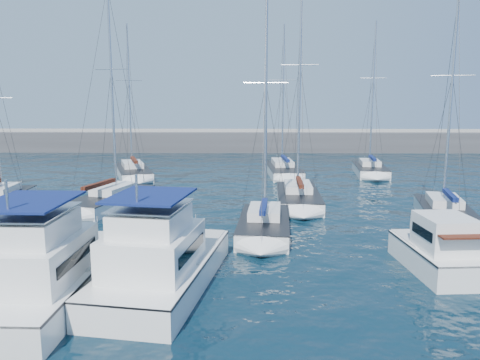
{
  "coord_description": "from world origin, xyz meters",
  "views": [
    {
      "loc": [
        1.94,
        -21.2,
        7.95
      ],
      "look_at": [
        1.47,
        7.58,
        3.0
      ],
      "focal_mm": 35.0,
      "sensor_mm": 36.0,
      "label": 1
    }
  ],
  "objects_px": {
    "motor_yacht_stbd_inner": "(160,264)",
    "sailboat_back_a": "(133,172)",
    "sailboat_mid_c": "(264,225)",
    "sailboat_back_b": "(283,170)",
    "motor_yacht_stbd_outer": "(439,252)",
    "sailboat_mid_b": "(111,199)",
    "sailboat_back_c": "(370,169)",
    "sailboat_mid_d": "(298,197)",
    "motor_yacht_port_inner": "(46,272)",
    "sailboat_mid_e": "(445,212)"
  },
  "relations": [
    {
      "from": "motor_yacht_stbd_outer",
      "to": "sailboat_mid_b",
      "type": "distance_m",
      "value": 23.39
    },
    {
      "from": "motor_yacht_port_inner",
      "to": "sailboat_back_c",
      "type": "xyz_separation_m",
      "value": [
        21.28,
        32.28,
        -0.59
      ]
    },
    {
      "from": "sailboat_mid_d",
      "to": "sailboat_back_a",
      "type": "bearing_deg",
      "value": 143.66
    },
    {
      "from": "motor_yacht_stbd_inner",
      "to": "sailboat_mid_c",
      "type": "relative_size",
      "value": 0.7
    },
    {
      "from": "sailboat_mid_b",
      "to": "sailboat_back_a",
      "type": "height_order",
      "value": "sailboat_mid_b"
    },
    {
      "from": "motor_yacht_stbd_outer",
      "to": "sailboat_mid_b",
      "type": "height_order",
      "value": "sailboat_mid_b"
    },
    {
      "from": "sailboat_mid_b",
      "to": "sailboat_back_b",
      "type": "bearing_deg",
      "value": 62.97
    },
    {
      "from": "motor_yacht_port_inner",
      "to": "motor_yacht_stbd_inner",
      "type": "relative_size",
      "value": 1.04
    },
    {
      "from": "sailboat_mid_e",
      "to": "sailboat_back_c",
      "type": "relative_size",
      "value": 0.93
    },
    {
      "from": "sailboat_mid_e",
      "to": "sailboat_back_b",
      "type": "height_order",
      "value": "sailboat_back_b"
    },
    {
      "from": "motor_yacht_stbd_inner",
      "to": "sailboat_mid_d",
      "type": "height_order",
      "value": "sailboat_mid_d"
    },
    {
      "from": "sailboat_back_c",
      "to": "sailboat_mid_d",
      "type": "bearing_deg",
      "value": -115.88
    },
    {
      "from": "motor_yacht_stbd_inner",
      "to": "sailboat_back_c",
      "type": "relative_size",
      "value": 0.61
    },
    {
      "from": "sailboat_mid_c",
      "to": "motor_yacht_stbd_inner",
      "type": "bearing_deg",
      "value": -114.48
    },
    {
      "from": "motor_yacht_stbd_inner",
      "to": "sailboat_back_a",
      "type": "distance_m",
      "value": 30.62
    },
    {
      "from": "sailboat_mid_d",
      "to": "sailboat_back_c",
      "type": "height_order",
      "value": "sailboat_mid_d"
    },
    {
      "from": "motor_yacht_stbd_outer",
      "to": "sailboat_mid_e",
      "type": "bearing_deg",
      "value": 61.95
    },
    {
      "from": "sailboat_mid_c",
      "to": "sailboat_back_c",
      "type": "relative_size",
      "value": 0.87
    },
    {
      "from": "sailboat_back_c",
      "to": "motor_yacht_port_inner",
      "type": "bearing_deg",
      "value": -116.67
    },
    {
      "from": "motor_yacht_port_inner",
      "to": "sailboat_back_a",
      "type": "xyz_separation_m",
      "value": [
        -3.93,
        30.49,
        -0.61
      ]
    },
    {
      "from": "sailboat_mid_d",
      "to": "sailboat_back_b",
      "type": "height_order",
      "value": "sailboat_mid_d"
    },
    {
      "from": "sailboat_mid_b",
      "to": "sailboat_mid_c",
      "type": "relative_size",
      "value": 1.14
    },
    {
      "from": "motor_yacht_stbd_inner",
      "to": "sailboat_back_c",
      "type": "bearing_deg",
      "value": 70.7
    },
    {
      "from": "sailboat_back_b",
      "to": "sailboat_mid_e",
      "type": "bearing_deg",
      "value": -66.67
    },
    {
      "from": "sailboat_back_a",
      "to": "sailboat_back_b",
      "type": "xyz_separation_m",
      "value": [
        15.81,
        1.54,
        -0.01
      ]
    },
    {
      "from": "sailboat_mid_e",
      "to": "sailboat_mid_c",
      "type": "bearing_deg",
      "value": -152.12
    },
    {
      "from": "motor_yacht_stbd_outer",
      "to": "sailboat_back_a",
      "type": "xyz_separation_m",
      "value": [
        -20.9,
        27.21,
        -0.42
      ]
    },
    {
      "from": "sailboat_mid_b",
      "to": "sailboat_mid_d",
      "type": "bearing_deg",
      "value": 20.01
    },
    {
      "from": "sailboat_mid_d",
      "to": "sailboat_back_b",
      "type": "xyz_separation_m",
      "value": [
        -0.11,
        14.28,
        -0.02
      ]
    },
    {
      "from": "sailboat_mid_d",
      "to": "sailboat_back_b",
      "type": "bearing_deg",
      "value": 92.76
    },
    {
      "from": "motor_yacht_port_inner",
      "to": "motor_yacht_stbd_inner",
      "type": "xyz_separation_m",
      "value": [
        4.41,
        1.03,
        0.0
      ]
    },
    {
      "from": "sailboat_back_a",
      "to": "sailboat_back_b",
      "type": "distance_m",
      "value": 15.88
    },
    {
      "from": "sailboat_mid_e",
      "to": "sailboat_back_a",
      "type": "xyz_separation_m",
      "value": [
        -25.21,
        17.53,
        -0.01
      ]
    },
    {
      "from": "sailboat_mid_e",
      "to": "sailboat_back_a",
      "type": "distance_m",
      "value": 30.7
    },
    {
      "from": "sailboat_mid_c",
      "to": "sailboat_mid_d",
      "type": "xyz_separation_m",
      "value": [
        2.9,
        8.21,
        0.01
      ]
    },
    {
      "from": "motor_yacht_port_inner",
      "to": "sailboat_mid_e",
      "type": "relative_size",
      "value": 0.68
    },
    {
      "from": "sailboat_mid_b",
      "to": "sailboat_back_c",
      "type": "height_order",
      "value": "sailboat_back_c"
    },
    {
      "from": "motor_yacht_stbd_outer",
      "to": "sailboat_mid_c",
      "type": "bearing_deg",
      "value": 137.48
    },
    {
      "from": "motor_yacht_stbd_outer",
      "to": "sailboat_back_a",
      "type": "bearing_deg",
      "value": 123.46
    },
    {
      "from": "sailboat_back_b",
      "to": "sailboat_mid_b",
      "type": "bearing_deg",
      "value": -135.37
    },
    {
      "from": "motor_yacht_port_inner",
      "to": "sailboat_mid_d",
      "type": "distance_m",
      "value": 21.43
    },
    {
      "from": "sailboat_mid_c",
      "to": "sailboat_back_b",
      "type": "relative_size",
      "value": 0.89
    },
    {
      "from": "motor_yacht_port_inner",
      "to": "sailboat_back_b",
      "type": "height_order",
      "value": "sailboat_back_b"
    },
    {
      "from": "sailboat_mid_b",
      "to": "sailboat_back_c",
      "type": "bearing_deg",
      "value": 49.13
    },
    {
      "from": "sailboat_mid_b",
      "to": "sailboat_back_c",
      "type": "relative_size",
      "value": 1.0
    },
    {
      "from": "sailboat_mid_d",
      "to": "sailboat_mid_e",
      "type": "bearing_deg",
      "value": -24.94
    },
    {
      "from": "sailboat_mid_d",
      "to": "sailboat_back_c",
      "type": "distance_m",
      "value": 17.25
    },
    {
      "from": "motor_yacht_port_inner",
      "to": "sailboat_back_a",
      "type": "bearing_deg",
      "value": 98.58
    },
    {
      "from": "motor_yacht_stbd_outer",
      "to": "sailboat_mid_b",
      "type": "bearing_deg",
      "value": 141.15
    },
    {
      "from": "motor_yacht_port_inner",
      "to": "sailboat_mid_c",
      "type": "bearing_deg",
      "value": 47.65
    }
  ]
}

